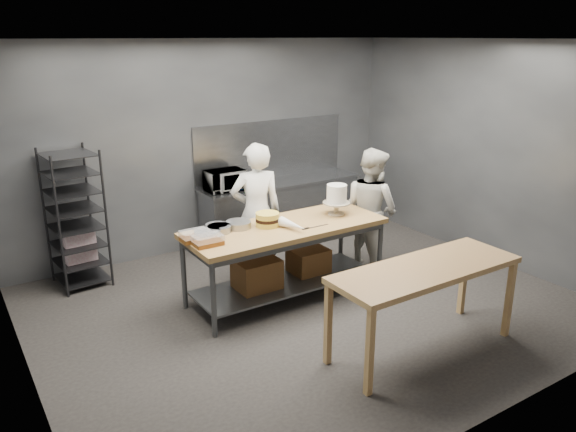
# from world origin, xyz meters

# --- Properties ---
(ground) EXTENTS (6.00, 6.00, 0.00)m
(ground) POSITION_xyz_m (0.00, 0.00, 0.00)
(ground) COLOR black
(ground) RESTS_ON ground
(back_wall) EXTENTS (6.00, 0.04, 3.00)m
(back_wall) POSITION_xyz_m (0.00, 2.50, 1.50)
(back_wall) COLOR #4C4F54
(back_wall) RESTS_ON ground
(work_table) EXTENTS (2.40, 0.90, 0.92)m
(work_table) POSITION_xyz_m (-0.12, 0.36, 0.57)
(work_table) COLOR olive
(work_table) RESTS_ON ground
(near_counter) EXTENTS (2.00, 0.70, 0.90)m
(near_counter) POSITION_xyz_m (0.41, -1.39, 0.81)
(near_counter) COLOR #8E603B
(near_counter) RESTS_ON ground
(back_counter) EXTENTS (2.60, 0.60, 0.90)m
(back_counter) POSITION_xyz_m (1.00, 2.18, 0.45)
(back_counter) COLOR slate
(back_counter) RESTS_ON ground
(splashback_panel) EXTENTS (2.60, 0.02, 0.90)m
(splashback_panel) POSITION_xyz_m (1.00, 2.48, 1.35)
(splashback_panel) COLOR slate
(splashback_panel) RESTS_ON back_counter
(speed_rack) EXTENTS (0.65, 0.70, 1.75)m
(speed_rack) POSITION_xyz_m (-2.07, 2.10, 0.86)
(speed_rack) COLOR black
(speed_rack) RESTS_ON ground
(chef_behind) EXTENTS (0.75, 0.59, 1.79)m
(chef_behind) POSITION_xyz_m (-0.10, 1.03, 0.90)
(chef_behind) COLOR white
(chef_behind) RESTS_ON ground
(chef_right) EXTENTS (0.69, 0.85, 1.65)m
(chef_right) POSITION_xyz_m (1.36, 0.51, 0.83)
(chef_right) COLOR silver
(chef_right) RESTS_ON ground
(microwave) EXTENTS (0.54, 0.37, 0.30)m
(microwave) POSITION_xyz_m (0.04, 2.18, 1.05)
(microwave) COLOR black
(microwave) RESTS_ON back_counter
(frosted_cake_stand) EXTENTS (0.34, 0.34, 0.38)m
(frosted_cake_stand) POSITION_xyz_m (0.66, 0.36, 1.16)
(frosted_cake_stand) COLOR tan
(frosted_cake_stand) RESTS_ON work_table
(layer_cake) EXTENTS (0.28, 0.28, 0.16)m
(layer_cake) POSITION_xyz_m (-0.29, 0.44, 1.00)
(layer_cake) COLOR #EED04C
(layer_cake) RESTS_ON work_table
(cake_pans) EXTENTS (0.73, 0.42, 0.07)m
(cake_pans) POSITION_xyz_m (-0.83, 0.55, 0.96)
(cake_pans) COLOR gray
(cake_pans) RESTS_ON work_table
(piping_bag) EXTENTS (0.19, 0.40, 0.12)m
(piping_bag) POSITION_xyz_m (-0.12, 0.16, 0.98)
(piping_bag) COLOR white
(piping_bag) RESTS_ON work_table
(offset_spatula) EXTENTS (0.37, 0.02, 0.02)m
(offset_spatula) POSITION_xyz_m (0.11, 0.10, 0.93)
(offset_spatula) COLOR slate
(offset_spatula) RESTS_ON work_table
(pastry_clamshells) EXTENTS (0.36, 0.42, 0.11)m
(pastry_clamshells) POSITION_xyz_m (-1.17, 0.35, 0.98)
(pastry_clamshells) COLOR #955D1D
(pastry_clamshells) RESTS_ON work_table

